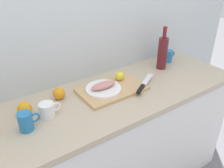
# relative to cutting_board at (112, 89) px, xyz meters

# --- Properties ---
(back_wall) EXTENTS (3.20, 0.05, 2.50)m
(back_wall) POSITION_rel_cutting_board_xyz_m (-0.10, 0.28, 0.34)
(back_wall) COLOR silver
(back_wall) RESTS_ON ground_plane
(kitchen_counter) EXTENTS (2.00, 0.60, 0.90)m
(kitchen_counter) POSITION_rel_cutting_board_xyz_m (-0.10, -0.05, -0.46)
(kitchen_counter) COLOR white
(kitchen_counter) RESTS_ON ground_plane
(cutting_board) EXTENTS (0.43, 0.27, 0.02)m
(cutting_board) POSITION_rel_cutting_board_xyz_m (0.00, 0.00, 0.00)
(cutting_board) COLOR tan
(cutting_board) RESTS_ON kitchen_counter
(white_plate) EXTENTS (0.23, 0.23, 0.01)m
(white_plate) POSITION_rel_cutting_board_xyz_m (-0.06, 0.01, 0.02)
(white_plate) COLOR white
(white_plate) RESTS_ON cutting_board
(fish_fillet) EXTENTS (0.17, 0.07, 0.04)m
(fish_fillet) POSITION_rel_cutting_board_xyz_m (-0.06, 0.01, 0.04)
(fish_fillet) COLOR tan
(fish_fillet) RESTS_ON white_plate
(chef_knife) EXTENTS (0.26, 0.18, 0.02)m
(chef_knife) POSITION_rel_cutting_board_xyz_m (0.18, -0.10, 0.02)
(chef_knife) COLOR silver
(chef_knife) RESTS_ON cutting_board
(lemon_0) EXTENTS (0.06, 0.06, 0.06)m
(lemon_0) POSITION_rel_cutting_board_xyz_m (0.11, 0.06, 0.04)
(lemon_0) COLOR yellow
(lemon_0) RESTS_ON cutting_board
(wine_bottle) EXTENTS (0.07, 0.07, 0.33)m
(wine_bottle) POSITION_rel_cutting_board_xyz_m (0.52, 0.07, 0.12)
(wine_bottle) COLOR #59191E
(wine_bottle) RESTS_ON kitchen_counter
(coffee_mug_0) EXTENTS (0.12, 0.08, 0.10)m
(coffee_mug_0) POSITION_rel_cutting_board_xyz_m (0.65, 0.13, 0.04)
(coffee_mug_0) COLOR #2672B2
(coffee_mug_0) RESTS_ON kitchen_counter
(coffee_mug_1) EXTENTS (0.12, 0.08, 0.09)m
(coffee_mug_1) POSITION_rel_cutting_board_xyz_m (-0.45, -0.03, 0.03)
(coffee_mug_1) COLOR white
(coffee_mug_1) RESTS_ON kitchen_counter
(coffee_mug_2) EXTENTS (0.11, 0.07, 0.10)m
(coffee_mug_2) POSITION_rel_cutting_board_xyz_m (-0.58, -0.08, 0.04)
(coffee_mug_2) COLOR #2672B2
(coffee_mug_2) RESTS_ON kitchen_counter
(orange_0) EXTENTS (0.08, 0.08, 0.08)m
(orange_0) POSITION_rel_cutting_board_xyz_m (-0.55, 0.06, 0.03)
(orange_0) COLOR orange
(orange_0) RESTS_ON kitchen_counter
(orange_2) EXTENTS (0.07, 0.07, 0.07)m
(orange_2) POSITION_rel_cutting_board_xyz_m (-0.33, 0.11, 0.03)
(orange_2) COLOR orange
(orange_2) RESTS_ON kitchen_counter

